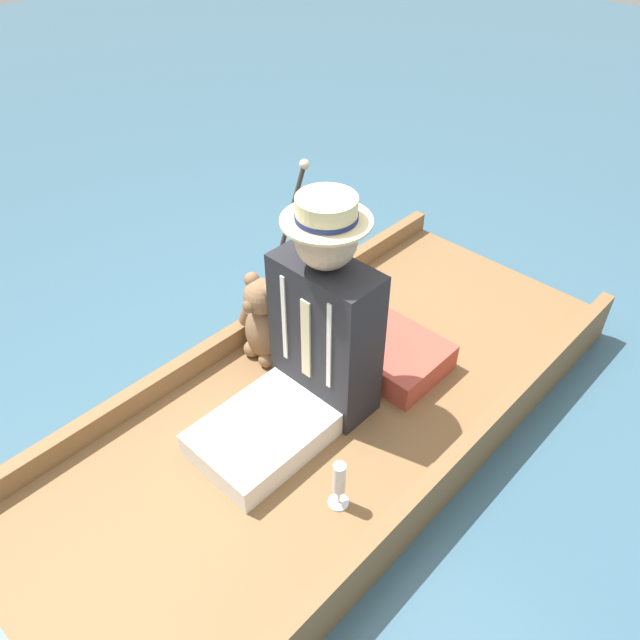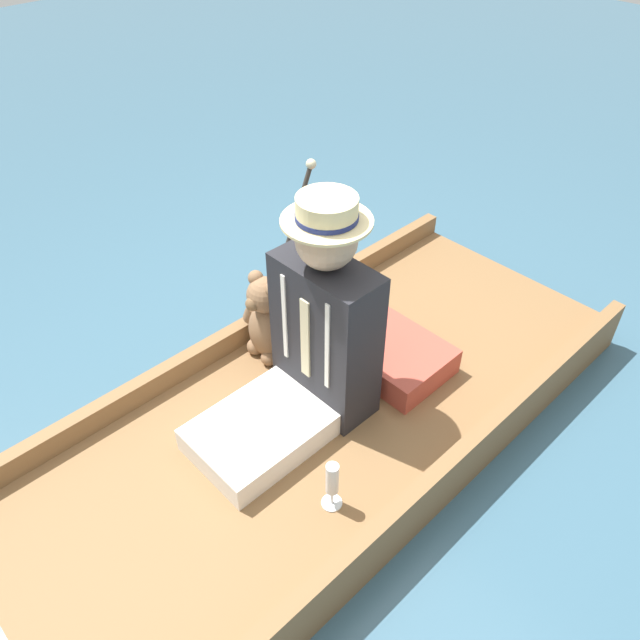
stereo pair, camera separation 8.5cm
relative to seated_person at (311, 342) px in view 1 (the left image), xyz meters
name	(u,v)px [view 1 (the left image)]	position (x,y,z in m)	size (l,w,h in m)	color
ground_plane	(331,425)	(-0.04, -0.07, -0.50)	(16.00, 16.00, 0.00)	#385B70
punt_boat	(331,413)	(-0.04, -0.07, -0.42)	(1.18, 2.74, 0.25)	brown
seat_cushion	(385,350)	(-0.05, -0.42, -0.29)	(0.52, 0.36, 0.12)	#B24738
seated_person	(311,342)	(0.00, 0.00, 0.00)	(0.42, 0.77, 0.93)	white
teddy_bear	(263,322)	(0.36, -0.07, -0.15)	(0.30, 0.18, 0.43)	#846042
wine_glass	(339,481)	(-0.39, 0.27, -0.22)	(0.08, 0.08, 0.21)	silver
walking_cane	(283,242)	(0.45, -0.29, 0.11)	(0.04, 0.38, 0.81)	#2D2823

